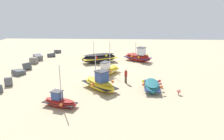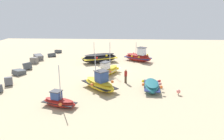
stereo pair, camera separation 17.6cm
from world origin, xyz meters
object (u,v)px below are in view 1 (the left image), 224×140
(person_walking, at_px, (126,75))
(fishing_boat_3, at_px, (108,70))
(fishing_boat_1, at_px, (152,86))
(fishing_boat_2, at_px, (60,101))
(fishing_boat_5, at_px, (99,58))
(fishing_boat_0, at_px, (138,57))
(mooring_buoy_0, at_px, (179,91))
(fishing_boat_4, at_px, (100,83))

(person_walking, bearing_deg, fishing_boat_3, -108.29)
(fishing_boat_1, distance_m, person_walking, 3.35)
(fishing_boat_2, relative_size, fishing_boat_5, 0.65)
(fishing_boat_0, distance_m, fishing_boat_2, 18.33)
(person_walking, distance_m, mooring_buoy_0, 6.02)
(fishing_boat_5, height_order, person_walking, fishing_boat_5)
(fishing_boat_0, bearing_deg, fishing_boat_5, -137.36)
(fishing_boat_2, bearing_deg, person_walking, -115.74)
(fishing_boat_0, height_order, fishing_boat_3, fishing_boat_3)
(fishing_boat_2, xyz_separation_m, fishing_boat_3, (9.36, -3.58, 0.13))
(fishing_boat_3, xyz_separation_m, fishing_boat_4, (-5.29, 0.54, 0.08))
(fishing_boat_0, distance_m, fishing_boat_1, 12.35)
(fishing_boat_2, distance_m, fishing_boat_3, 10.03)
(fishing_boat_3, bearing_deg, fishing_boat_4, 23.65)
(fishing_boat_1, bearing_deg, mooring_buoy_0, 68.83)
(fishing_boat_5, distance_m, mooring_buoy_0, 15.27)
(mooring_buoy_0, bearing_deg, fishing_boat_2, 105.80)
(person_walking, bearing_deg, fishing_boat_0, -154.49)
(fishing_boat_1, relative_size, fishing_boat_3, 0.89)
(fishing_boat_5, bearing_deg, fishing_boat_0, -12.79)
(fishing_boat_0, bearing_deg, person_walking, -69.98)
(fishing_boat_1, distance_m, fishing_boat_3, 7.03)
(fishing_boat_0, height_order, fishing_boat_1, fishing_boat_0)
(fishing_boat_5, relative_size, mooring_buoy_0, 10.16)
(fishing_boat_4, bearing_deg, mooring_buoy_0, 38.84)
(fishing_boat_1, height_order, person_walking, person_walking)
(fishing_boat_0, xyz_separation_m, fishing_boat_4, (-12.49, 4.80, -0.07))
(fishing_boat_0, distance_m, fishing_boat_3, 8.37)
(fishing_boat_3, bearing_deg, fishing_boat_2, 8.54)
(fishing_boat_3, height_order, fishing_boat_5, fishing_boat_3)
(fishing_boat_3, bearing_deg, fishing_boat_5, -134.20)
(fishing_boat_0, relative_size, fishing_boat_4, 1.06)
(fishing_boat_2, height_order, fishing_boat_5, fishing_boat_2)
(fishing_boat_1, relative_size, fishing_boat_2, 0.97)
(fishing_boat_5, relative_size, person_walking, 3.56)
(mooring_buoy_0, bearing_deg, fishing_boat_4, 82.60)
(fishing_boat_4, bearing_deg, fishing_boat_5, 142.44)
(fishing_boat_2, bearing_deg, fishing_boat_5, -79.82)
(fishing_boat_0, relative_size, fishing_boat_1, 1.25)
(fishing_boat_2, bearing_deg, fishing_boat_0, -98.41)
(fishing_boat_2, bearing_deg, fishing_boat_3, -94.01)
(fishing_boat_0, height_order, fishing_boat_4, fishing_boat_4)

